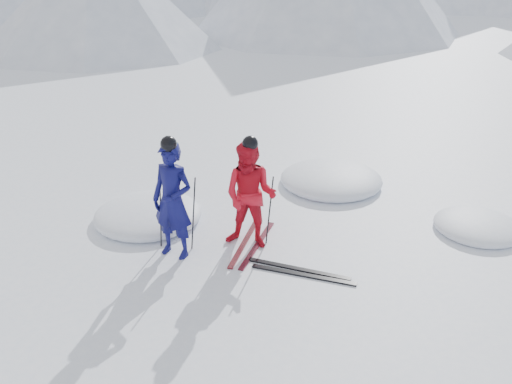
# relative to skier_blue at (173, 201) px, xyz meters

# --- Properties ---
(ground) EXTENTS (160.00, 160.00, 0.00)m
(ground) POSITION_rel_skier_blue_xyz_m (3.09, -0.06, -1.00)
(ground) COLOR white
(ground) RESTS_ON ground
(skier_blue) EXTENTS (0.81, 0.62, 1.99)m
(skier_blue) POSITION_rel_skier_blue_xyz_m (0.00, 0.00, 0.00)
(skier_blue) COLOR #0D0D4F
(skier_blue) RESTS_ON ground
(skier_red) EXTENTS (0.95, 0.76, 1.89)m
(skier_red) POSITION_rel_skier_blue_xyz_m (1.15, 0.60, -0.05)
(skier_red) COLOR red
(skier_red) RESTS_ON ground
(pole_blue_left) EXTENTS (0.13, 0.09, 1.33)m
(pole_blue_left) POSITION_rel_skier_blue_xyz_m (-0.30, 0.15, -0.33)
(pole_blue_left) COLOR black
(pole_blue_left) RESTS_ON ground
(pole_blue_right) EXTENTS (0.13, 0.08, 1.33)m
(pole_blue_right) POSITION_rel_skier_blue_xyz_m (0.25, 0.25, -0.33)
(pole_blue_right) COLOR black
(pole_blue_right) RESTS_ON ground
(pole_red_left) EXTENTS (0.12, 0.10, 1.26)m
(pole_red_left) POSITION_rel_skier_blue_xyz_m (0.85, 0.85, -0.37)
(pole_red_left) COLOR black
(pole_red_left) RESTS_ON ground
(pole_red_right) EXTENTS (0.13, 0.09, 1.26)m
(pole_red_right) POSITION_rel_skier_blue_xyz_m (1.45, 0.75, -0.37)
(pole_red_right) COLOR black
(pole_red_right) RESTS_ON ground
(ski_worn_left) EXTENTS (0.12, 1.70, 0.03)m
(ski_worn_left) POSITION_rel_skier_blue_xyz_m (1.03, 0.60, -0.98)
(ski_worn_left) COLOR black
(ski_worn_left) RESTS_ON ground
(ski_worn_right) EXTENTS (0.23, 1.70, 0.03)m
(ski_worn_right) POSITION_rel_skier_blue_xyz_m (1.27, 0.60, -0.98)
(ski_worn_right) COLOR black
(ski_worn_right) RESTS_ON ground
(ski_loose_a) EXTENTS (1.70, 0.29, 0.03)m
(ski_loose_a) POSITION_rel_skier_blue_xyz_m (2.10, 0.00, -0.98)
(ski_loose_a) COLOR black
(ski_loose_a) RESTS_ON ground
(ski_loose_b) EXTENTS (1.70, 0.23, 0.03)m
(ski_loose_b) POSITION_rel_skier_blue_xyz_m (2.20, -0.15, -0.98)
(ski_loose_b) COLOR black
(ski_loose_b) RESTS_ON ground
(snow_lumps) EXTENTS (9.69, 6.08, 0.49)m
(snow_lumps) POSITION_rel_skier_blue_xyz_m (1.96, 2.18, -1.00)
(snow_lumps) COLOR white
(snow_lumps) RESTS_ON ground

